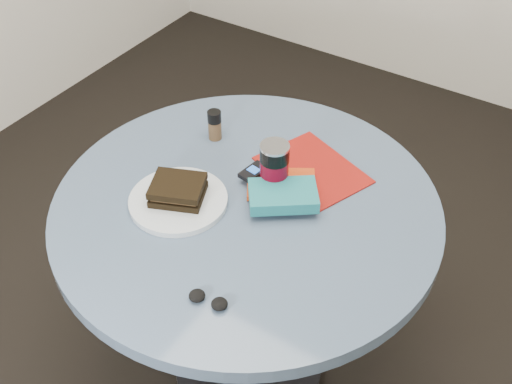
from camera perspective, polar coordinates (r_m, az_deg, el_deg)
The scene contains 11 objects.
ground at distance 2.22m, azimuth -0.68°, elevation -15.32°, with size 4.00×4.00×0.00m, color black.
table at distance 1.76m, azimuth -0.83°, elevation -4.85°, with size 1.00×1.00×0.75m.
plate at distance 1.65m, azimuth -6.92°, elevation -0.77°, with size 0.25×0.25×0.02m, color silver.
sandwich at distance 1.63m, azimuth -6.96°, elevation 0.19°, with size 0.16×0.15×0.05m.
soda_can at distance 1.64m, azimuth 1.63°, elevation 2.18°, with size 0.09×0.09×0.14m.
pepper_grinder at distance 1.83m, azimuth -3.70°, elevation 5.98°, with size 0.04×0.04×0.09m.
magazine at distance 1.74m, azimuth 5.04°, elevation 1.98°, with size 0.28×0.21×0.00m, color maroon.
red_book at distance 1.68m, azimuth 2.27°, elevation 0.70°, with size 0.18×0.12×0.01m, color #A6310D.
novel at distance 1.61m, azimuth 2.42°, elevation -0.32°, with size 0.17×0.11×0.03m, color #166268.
mp3_player at distance 1.69m, azimuth -0.21°, elevation 1.81°, with size 0.06×0.08×0.01m.
headphones at distance 1.42m, azimuth -4.28°, elevation -9.54°, with size 0.10×0.05×0.02m.
Camera 1 is at (0.67, -1.00, 1.86)m, focal length 45.00 mm.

